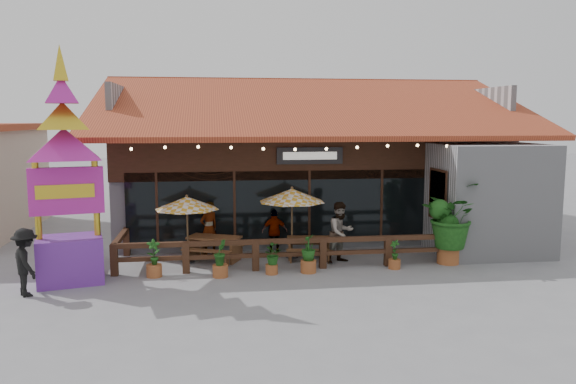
{
  "coord_description": "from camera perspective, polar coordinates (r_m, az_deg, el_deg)",
  "views": [
    {
      "loc": [
        -3.73,
        -16.46,
        4.4
      ],
      "look_at": [
        -1.27,
        1.5,
        2.04
      ],
      "focal_mm": 35.0,
      "sensor_mm": 36.0,
      "label": 1
    }
  ],
  "objects": [
    {
      "name": "diner_a",
      "position": [
        18.42,
        -8.04,
        -3.68
      ],
      "size": [
        0.77,
        0.7,
        1.76
      ],
      "primitive_type": "imported",
      "rotation": [
        0.0,
        0.0,
        3.73
      ],
      "color": "#3A1D12",
      "rests_on": "ground"
    },
    {
      "name": "thai_sign_tower",
      "position": [
        15.93,
        -21.75,
        3.98
      ],
      "size": [
        3.02,
        3.02,
        6.79
      ],
      "color": "#6A2A9A",
      "rests_on": "ground"
    },
    {
      "name": "pedestrian",
      "position": [
        15.52,
        -25.11,
        -6.48
      ],
      "size": [
        1.12,
        1.28,
        1.72
      ],
      "primitive_type": "imported",
      "rotation": [
        0.0,
        0.0,
        2.12
      ],
      "color": "black",
      "rests_on": "ground"
    },
    {
      "name": "umbrella_left",
      "position": [
        17.38,
        -10.23,
        -1.14
      ],
      "size": [
        2.32,
        2.32,
        2.12
      ],
      "color": "brown",
      "rests_on": "ground"
    },
    {
      "name": "planter_e",
      "position": [
        16.97,
        10.78,
        -6.47
      ],
      "size": [
        0.36,
        0.37,
        0.87
      ],
      "color": "#985229",
      "rests_on": "ground"
    },
    {
      "name": "planter_d",
      "position": [
        16.24,
        2.09,
        -6.34
      ],
      "size": [
        0.57,
        0.57,
        1.11
      ],
      "color": "#985229",
      "rests_on": "ground"
    },
    {
      "name": "umbrella_right",
      "position": [
        17.73,
        0.4,
        -0.38
      ],
      "size": [
        2.83,
        2.83,
        2.29
      ],
      "color": "brown",
      "rests_on": "ground"
    },
    {
      "name": "diner_b",
      "position": [
        17.35,
        5.39,
        -4.1
      ],
      "size": [
        1.14,
        1.05,
        1.89
      ],
      "primitive_type": "imported",
      "rotation": [
        0.0,
        0.0,
        0.47
      ],
      "color": "#3A1D12",
      "rests_on": "ground"
    },
    {
      "name": "diner_c",
      "position": [
        18.59,
        -1.36,
        -4.0
      ],
      "size": [
        0.87,
        0.43,
        1.44
      ],
      "primitive_type": "imported",
      "rotation": [
        0.0,
        0.0,
        3.05
      ],
      "color": "#3A1D12",
      "rests_on": "ground"
    },
    {
      "name": "picnic_table_left",
      "position": [
        17.71,
        -7.51,
        -5.3
      ],
      "size": [
        2.04,
        1.93,
        0.77
      ],
      "color": "brown",
      "rests_on": "ground"
    },
    {
      "name": "tropical_plant",
      "position": [
        17.76,
        16.11,
        -2.46
      ],
      "size": [
        2.27,
        2.37,
        2.52
      ],
      "color": "#985229",
      "rests_on": "ground"
    },
    {
      "name": "picnic_table_right",
      "position": [
        17.82,
        2.19,
        -5.35
      ],
      "size": [
        1.6,
        1.44,
        0.69
      ],
      "color": "brown",
      "rests_on": "ground"
    },
    {
      "name": "restaurant_building",
      "position": [
        23.52,
        2.01,
        2.06
      ],
      "size": [
        15.5,
        14.73,
        6.09
      ],
      "color": "#B5B5BA",
      "rests_on": "ground"
    },
    {
      "name": "planter_a",
      "position": [
        16.27,
        -13.46,
        -6.85
      ],
      "size": [
        0.44,
        0.44,
        1.07
      ],
      "color": "#985229",
      "rests_on": "ground"
    },
    {
      "name": "ground",
      "position": [
        17.44,
        4.84,
        -7.22
      ],
      "size": [
        100.0,
        100.0,
        0.0
      ],
      "primitive_type": "plane",
      "color": "gray",
      "rests_on": "ground"
    },
    {
      "name": "patio_railing",
      "position": [
        16.7,
        -2.54,
        -5.69
      ],
      "size": [
        10.0,
        2.6,
        0.92
      ],
      "color": "#482C19",
      "rests_on": "ground"
    },
    {
      "name": "planter_b",
      "position": [
        15.91,
        -6.9,
        -6.89
      ],
      "size": [
        0.43,
        0.47,
        1.06
      ],
      "color": "#985229",
      "rests_on": "ground"
    },
    {
      "name": "planter_c",
      "position": [
        16.08,
        -1.67,
        -6.66
      ],
      "size": [
        0.68,
        0.69,
        0.87
      ],
      "color": "#985229",
      "rests_on": "ground"
    }
  ]
}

